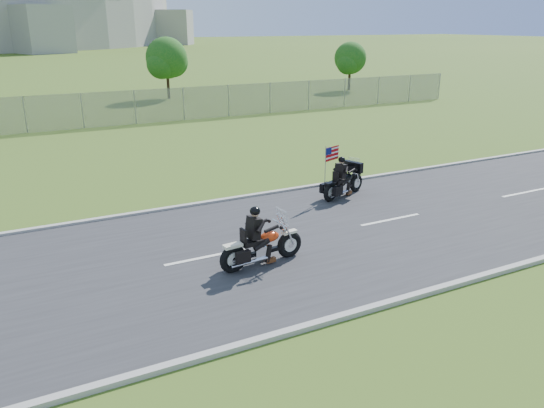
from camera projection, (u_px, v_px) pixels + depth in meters
name	position (u px, v px, depth m)	size (l,w,h in m)	color
ground	(275.00, 245.00, 14.51)	(420.00, 420.00, 0.00)	#405B1C
road	(275.00, 244.00, 14.50)	(120.00, 8.00, 0.04)	#28282B
curb_north	(220.00, 201.00, 17.90)	(120.00, 0.18, 0.12)	#9E9B93
curb_south	(364.00, 311.00, 11.08)	(120.00, 0.18, 0.12)	#9E9B93
fence	(25.00, 115.00, 28.87)	(60.00, 0.03, 2.00)	gray
tree_fence_near	(167.00, 60.00, 41.44)	(3.52, 3.28, 4.75)	#382316
tree_fence_far	(350.00, 60.00, 46.75)	(3.08, 2.87, 4.20)	#382316
motorcycle_lead	(261.00, 247.00, 13.11)	(2.37, 0.72, 1.59)	black
motorcycle_follow	(344.00, 183.00, 18.32)	(2.11, 1.08, 1.82)	black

